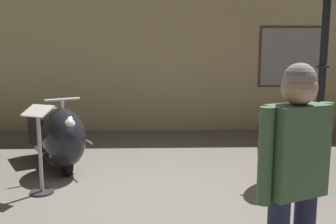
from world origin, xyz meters
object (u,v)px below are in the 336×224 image
at_px(visitor_0, 294,174).
at_px(info_stanchion, 40,158).
at_px(scooter_0, 58,136).
at_px(scooter_1, 289,146).
at_px(lamppost, 323,67).

relative_size(visitor_0, info_stanchion, 1.54).
distance_m(scooter_0, info_stanchion, 0.95).
distance_m(scooter_0, scooter_1, 3.17).
distance_m(scooter_1, lamppost, 1.54).
xyz_separation_m(scooter_1, lamppost, (0.77, 0.91, 0.97)).
distance_m(scooter_1, visitor_0, 2.68).
relative_size(scooter_1, lamppost, 0.58).
bearing_deg(scooter_0, scooter_1, 49.65).
bearing_deg(info_stanchion, visitor_0, -43.97).
height_order(scooter_0, visitor_0, visitor_0).
bearing_deg(lamppost, scooter_0, -175.23).
bearing_deg(visitor_0, scooter_0, 13.31).
height_order(visitor_0, info_stanchion, visitor_0).
bearing_deg(visitor_0, lamppost, -48.39).
bearing_deg(scooter_1, lamppost, 178.00).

